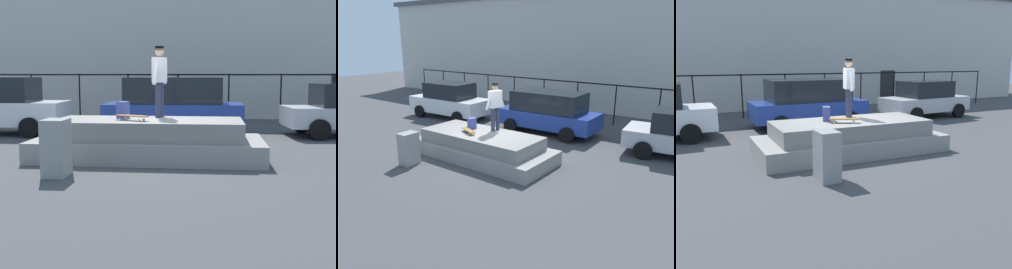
{
  "view_description": "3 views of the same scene",
  "coord_description": "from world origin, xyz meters",
  "views": [
    {
      "loc": [
        1.33,
        -10.32,
        1.93
      ],
      "look_at": [
        0.28,
        0.26,
        0.49
      ],
      "focal_mm": 47.04,
      "sensor_mm": 36.0,
      "label": 1
    },
    {
      "loc": [
        7.43,
        -8.85,
        4.12
      ],
      "look_at": [
        0.05,
        0.94,
        0.59
      ],
      "focal_mm": 35.96,
      "sensor_mm": 36.0,
      "label": 2
    },
    {
      "loc": [
        -4.24,
        -8.95,
        2.54
      ],
      "look_at": [
        -0.05,
        0.31,
        0.38
      ],
      "focal_mm": 36.95,
      "sensor_mm": 36.0,
      "label": 3
    }
  ],
  "objects": [
    {
      "name": "car_blue_hatchback_mid",
      "position": [
        0.09,
        4.04,
        0.97
      ],
      "size": [
        4.51,
        2.25,
        1.85
      ],
      "color": "navy",
      "rests_on": "ground_plane"
    },
    {
      "name": "fence_row",
      "position": [
        -0.0,
        7.12,
        1.36
      ],
      "size": [
        24.06,
        0.06,
        1.99
      ],
      "color": "black",
      "rests_on": "ground_plane"
    },
    {
      "name": "utility_box",
      "position": [
        -1.62,
        -2.27,
        0.55
      ],
      "size": [
        0.45,
        0.61,
        1.1
      ],
      "primitive_type": "cube",
      "rotation": [
        0.0,
        0.0,
        0.01
      ],
      "color": "gray",
      "rests_on": "ground_plane"
    },
    {
      "name": "concrete_ledge",
      "position": [
        -0.12,
        -0.3,
        0.41
      ],
      "size": [
        5.27,
        2.21,
        0.91
      ],
      "color": "gray",
      "rests_on": "ground_plane"
    },
    {
      "name": "backpack",
      "position": [
        -0.76,
        -0.07,
        1.11
      ],
      "size": [
        0.28,
        0.33,
        0.4
      ],
      "primitive_type": "cube",
      "rotation": [
        0.0,
        0.0,
        4.38
      ],
      "color": "#3F4C99",
      "rests_on": "concrete_ledge"
    },
    {
      "name": "ground_plane",
      "position": [
        0.0,
        0.0,
        0.0
      ],
      "size": [
        60.0,
        60.0,
        0.0
      ],
      "primitive_type": "plane",
      "color": "#424244"
    },
    {
      "name": "skateboard",
      "position": [
        -0.45,
        -0.58,
        1.01
      ],
      "size": [
        0.81,
        0.51,
        0.12
      ],
      "color": "brown",
      "rests_on": "concrete_ledge"
    },
    {
      "name": "warehouse_building",
      "position": [
        0.0,
        12.98,
        3.46
      ],
      "size": [
        35.49,
        7.65,
        6.9
      ],
      "color": "beige",
      "rests_on": "ground_plane"
    },
    {
      "name": "skateboarder",
      "position": [
        0.08,
        0.26,
        1.9
      ],
      "size": [
        0.33,
        0.86,
        1.7
      ],
      "color": "#2D334C",
      "rests_on": "concrete_ledge"
    }
  ]
}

